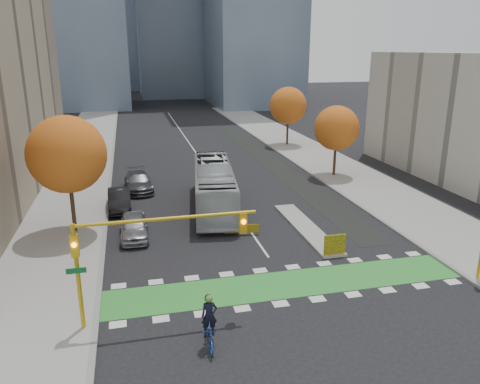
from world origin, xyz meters
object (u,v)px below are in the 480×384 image
tree_east_far (288,106)px  parked_car_b (119,200)px  tree_west (67,154)px  tree_east_near (337,128)px  hazard_board (335,245)px  parked_car_a (134,227)px  parked_car_c (139,182)px  traffic_signal_west (136,244)px  bus (214,187)px  cyclist (210,329)px

tree_east_far → parked_car_b: 30.77m
tree_west → tree_east_near: bearing=22.6°
tree_east_near → parked_car_b: size_ratio=1.44×
hazard_board → tree_west: size_ratio=0.17×
tree_east_near → parked_car_a: (-19.99, -11.77, -4.08)m
parked_car_a → parked_car_c: bearing=87.2°
tree_east_far → parked_car_b: tree_east_far is taller
tree_east_far → tree_west: bearing=-133.3°
traffic_signal_west → parked_car_b: bearing=93.6°
hazard_board → bus: size_ratio=0.11×
hazard_board → traffic_signal_west: size_ratio=0.16×
bus → parked_car_c: (-5.79, 6.36, -0.99)m
hazard_board → traffic_signal_west: (-11.93, -4.71, 3.23)m
parked_car_c → traffic_signal_west: bearing=-95.6°
traffic_signal_west → parked_car_a: bearing=90.3°
traffic_signal_west → parked_car_c: traffic_signal_west is taller
tree_west → tree_east_far: 35.73m
cyclist → parked_car_c: cyclist is taller
parked_car_c → hazard_board: bearing=-60.7°
tree_east_near → parked_car_c: (-19.36, -0.56, -4.06)m
hazard_board → tree_east_far: size_ratio=0.18×
hazard_board → cyclist: size_ratio=0.57×
hazard_board → cyclist: cyclist is taller
cyclist → parked_car_a: size_ratio=0.53×
tree_west → tree_east_far: bearing=46.7°
cyclist → bus: bearing=81.5°
parked_car_a → parked_car_b: 6.30m
hazard_board → parked_car_a: (-11.99, 6.03, -0.01)m
tree_west → bus: 11.53m
parked_car_b → bus: bearing=-11.6°
tree_west → tree_east_far: (24.50, 26.00, -0.38)m
parked_car_b → parked_car_a: bearing=-82.1°
tree_east_near → bus: size_ratio=0.55×
parked_car_a → parked_car_c: parked_car_c is taller
bus → parked_car_a: 8.12m
tree_west → tree_east_far: tree_west is taller
tree_east_far → traffic_signal_west: bearing=-117.9°
tree_east_far → hazard_board: bearing=-104.1°
tree_west → parked_car_c: (4.64, 9.44, -4.81)m
tree_west → parked_car_c: bearing=63.8°
hazard_board → tree_east_near: bearing=65.8°
cyclist → bus: bus is taller
tree_east_far → cyclist: size_ratio=3.13×
parked_car_c → bus: bearing=-51.8°
tree_east_far → parked_car_b: (-21.50, -21.56, -4.43)m
tree_east_near → parked_car_b: 22.10m
tree_east_near → parked_car_a: 23.56m
tree_west → parked_car_b: 7.20m
parked_car_c → tree_east_near: bearing=-2.5°
parked_car_a → traffic_signal_west: bearing=-89.3°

